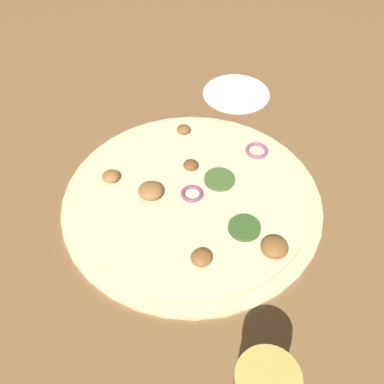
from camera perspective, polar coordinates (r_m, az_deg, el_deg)
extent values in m
plane|color=brown|center=(0.64, 0.00, -1.08)|extent=(3.00, 3.00, 0.00)
cylinder|color=beige|center=(0.63, 0.00, -0.84)|extent=(0.37, 0.37, 0.01)
cylinder|color=beige|center=(0.63, 0.00, -0.48)|extent=(0.33, 0.33, 0.00)
ellipsoid|color=brown|center=(0.56, 1.20, -8.31)|extent=(0.03, 0.03, 0.01)
ellipsoid|color=#996633|center=(0.63, -5.27, 0.17)|extent=(0.03, 0.03, 0.02)
cylinder|color=#385B23|center=(0.59, 6.67, -4.51)|extent=(0.04, 0.04, 0.01)
ellipsoid|color=brown|center=(0.66, -0.17, 3.47)|extent=(0.02, 0.02, 0.01)
cylinder|color=#47662D|center=(0.65, 3.51, 1.62)|extent=(0.04, 0.04, 0.01)
torus|color=#934266|center=(0.63, -0.06, 0.08)|extent=(0.03, 0.03, 0.01)
ellipsoid|color=#996633|center=(0.66, -10.26, 1.99)|extent=(0.03, 0.03, 0.01)
ellipsoid|color=brown|center=(0.57, 10.43, -6.87)|extent=(0.04, 0.04, 0.02)
ellipsoid|color=brown|center=(0.72, -1.07, 7.97)|extent=(0.02, 0.02, 0.01)
torus|color=#A34C70|center=(0.70, 8.23, 5.25)|extent=(0.03, 0.03, 0.01)
cylinder|color=gold|center=(0.41, 9.31, -22.53)|extent=(0.06, 0.06, 0.01)
cylinder|color=white|center=(0.83, 5.64, 12.37)|extent=(0.12, 0.12, 0.00)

